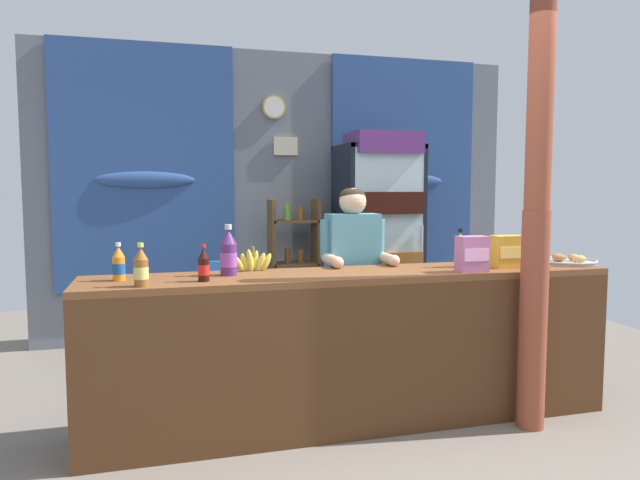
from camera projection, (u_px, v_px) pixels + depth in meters
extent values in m
plane|color=slate|center=(333.00, 387.00, 4.36)|extent=(7.26, 7.26, 0.00)
cube|color=slate|center=(284.00, 195.00, 5.90)|extent=(4.80, 0.12, 2.83)
cube|color=#2D4C89|center=(145.00, 168.00, 5.43)|extent=(1.65, 0.04, 2.31)
ellipsoid|color=#2D4C89|center=(145.00, 180.00, 5.42)|extent=(0.91, 0.10, 0.16)
cube|color=#2D4C89|center=(404.00, 170.00, 6.13)|extent=(1.58, 0.04, 2.31)
ellipsoid|color=#2D4C89|center=(404.00, 181.00, 6.12)|extent=(0.87, 0.10, 0.16)
cylinder|color=tan|center=(274.00, 107.00, 5.71)|extent=(0.24, 0.03, 0.24)
cylinder|color=white|center=(274.00, 107.00, 5.70)|extent=(0.20, 0.01, 0.20)
cube|color=beige|center=(286.00, 146.00, 5.78)|extent=(0.24, 0.02, 0.18)
cube|color=brown|center=(355.00, 275.00, 3.63)|extent=(3.30, 0.58, 0.04)
cube|color=#4E2E18|center=(370.00, 363.00, 3.41)|extent=(3.30, 0.04, 0.92)
cube|color=#4E2E18|center=(82.00, 372.00, 3.24)|extent=(0.08, 0.52, 0.92)
cube|color=#4E2E18|center=(570.00, 333.00, 4.10)|extent=(0.08, 0.52, 0.92)
cylinder|color=brown|center=(533.00, 320.00, 3.56)|extent=(0.17, 0.17, 1.35)
cylinder|color=brown|center=(540.00, 97.00, 3.44)|extent=(0.15, 0.15, 1.35)
ellipsoid|color=brown|center=(545.00, 268.00, 3.55)|extent=(0.06, 0.05, 0.08)
cube|color=black|center=(367.00, 242.00, 5.84)|extent=(0.74, 0.04, 1.89)
cube|color=black|center=(342.00, 246.00, 5.47)|extent=(0.04, 0.60, 1.89)
cube|color=black|center=(411.00, 244.00, 5.66)|extent=(0.04, 0.60, 1.89)
cube|color=black|center=(378.00, 148.00, 5.48)|extent=(0.74, 0.60, 0.04)
cube|color=black|center=(376.00, 337.00, 5.64)|extent=(0.74, 0.60, 0.08)
cube|color=silver|center=(389.00, 242.00, 5.28)|extent=(0.68, 0.02, 1.73)
cylinder|color=#B7B7BC|center=(422.00, 247.00, 5.34)|extent=(0.02, 0.02, 0.40)
cube|color=silver|center=(377.00, 270.00, 5.59)|extent=(0.66, 0.52, 0.02)
cube|color=brown|center=(382.00, 261.00, 5.46)|extent=(0.62, 0.48, 0.20)
cube|color=silver|center=(377.00, 214.00, 5.54)|extent=(0.66, 0.52, 0.02)
cube|color=black|center=(382.00, 203.00, 5.41)|extent=(0.62, 0.48, 0.20)
cube|color=silver|center=(378.00, 156.00, 5.49)|extent=(0.66, 0.52, 0.02)
cube|color=#56286B|center=(383.00, 143.00, 5.37)|extent=(0.62, 0.48, 0.20)
cube|color=brown|center=(272.00, 272.00, 5.55)|extent=(0.04, 0.28, 1.38)
cube|color=brown|center=(316.00, 270.00, 5.67)|extent=(0.04, 0.28, 1.38)
cube|color=brown|center=(294.00, 221.00, 5.57)|extent=(0.44, 0.28, 0.02)
cylinder|color=#75C64C|center=(287.00, 212.00, 5.54)|extent=(0.07, 0.07, 0.15)
cylinder|color=brown|center=(301.00, 213.00, 5.58)|extent=(0.07, 0.07, 0.13)
cube|color=brown|center=(294.00, 264.00, 5.60)|extent=(0.44, 0.28, 0.02)
cylinder|color=brown|center=(287.00, 256.00, 5.58)|extent=(0.05, 0.05, 0.14)
cylinder|color=brown|center=(301.00, 256.00, 5.62)|extent=(0.06, 0.06, 0.12)
cube|color=brown|center=(294.00, 306.00, 5.64)|extent=(0.44, 0.28, 0.02)
cylinder|color=orange|center=(288.00, 298.00, 5.62)|extent=(0.05, 0.05, 0.14)
cylinder|color=brown|center=(301.00, 297.00, 5.65)|extent=(0.05, 0.05, 0.15)
cube|color=#3884D6|center=(224.00, 315.00, 4.78)|extent=(0.60, 0.60, 0.04)
cube|color=#3884D6|center=(233.00, 285.00, 4.96)|extent=(0.38, 0.25, 0.40)
cylinder|color=#3884D6|center=(193.00, 346.00, 4.67)|extent=(0.04, 0.04, 0.44)
cylinder|color=#3884D6|center=(237.00, 349.00, 4.57)|extent=(0.04, 0.04, 0.44)
cylinder|color=#3884D6|center=(213.00, 335.00, 5.03)|extent=(0.04, 0.04, 0.44)
cylinder|color=#3884D6|center=(254.00, 337.00, 4.94)|extent=(0.04, 0.04, 0.44)
cube|color=#3884D6|center=(201.00, 300.00, 4.82)|extent=(0.24, 0.36, 0.03)
cube|color=#3884D6|center=(246.00, 302.00, 4.72)|extent=(0.24, 0.36, 0.03)
cylinder|color=#28282D|center=(342.00, 341.00, 4.12)|extent=(0.11, 0.11, 0.80)
cylinder|color=#28282D|center=(362.00, 340.00, 4.16)|extent=(0.11, 0.11, 0.80)
cube|color=teal|center=(352.00, 249.00, 4.09)|extent=(0.36, 0.20, 0.50)
sphere|color=#DBB28E|center=(353.00, 202.00, 4.06)|extent=(0.19, 0.19, 0.19)
ellipsoid|color=#2D2319|center=(352.00, 195.00, 4.06)|extent=(0.18, 0.18, 0.10)
cylinder|color=teal|center=(326.00, 239.00, 4.03)|extent=(0.08, 0.08, 0.26)
cylinder|color=#DBB28E|center=(332.00, 260.00, 3.89)|extent=(0.07, 0.26, 0.07)
sphere|color=#DBB28E|center=(338.00, 263.00, 3.77)|extent=(0.08, 0.08, 0.08)
cylinder|color=teal|center=(379.00, 238.00, 4.13)|extent=(0.08, 0.08, 0.26)
cylinder|color=#DBB28E|center=(387.00, 258.00, 4.00)|extent=(0.07, 0.26, 0.07)
sphere|color=#DBB28E|center=(394.00, 261.00, 3.87)|extent=(0.08, 0.08, 0.08)
cylinder|color=#56286B|center=(229.00, 260.00, 3.48)|extent=(0.10, 0.10, 0.19)
cone|color=#56286B|center=(228.00, 237.00, 3.47)|extent=(0.10, 0.10, 0.09)
cylinder|color=silver|center=(228.00, 227.00, 3.46)|extent=(0.04, 0.04, 0.03)
cylinder|color=purple|center=(229.00, 260.00, 3.48)|extent=(0.10, 0.10, 0.09)
cylinder|color=#75C64C|center=(460.00, 255.00, 3.85)|extent=(0.07, 0.07, 0.16)
cone|color=#75C64C|center=(460.00, 238.00, 3.84)|extent=(0.07, 0.07, 0.07)
cylinder|color=black|center=(460.00, 230.00, 3.84)|extent=(0.03, 0.03, 0.03)
cylinder|color=yellow|center=(460.00, 255.00, 3.85)|extent=(0.07, 0.07, 0.07)
cylinder|color=black|center=(204.00, 270.00, 3.25)|extent=(0.06, 0.06, 0.13)
cone|color=black|center=(203.00, 253.00, 3.25)|extent=(0.06, 0.06, 0.06)
cylinder|color=red|center=(203.00, 246.00, 3.24)|extent=(0.03, 0.03, 0.02)
cylinder|color=red|center=(204.00, 270.00, 3.25)|extent=(0.06, 0.06, 0.06)
cylinder|color=brown|center=(141.00, 273.00, 3.08)|extent=(0.08, 0.08, 0.14)
cone|color=brown|center=(141.00, 253.00, 3.07)|extent=(0.08, 0.08, 0.07)
cylinder|color=#E5CC4C|center=(140.00, 245.00, 3.07)|extent=(0.03, 0.03, 0.02)
cylinder|color=#E5D166|center=(141.00, 273.00, 3.08)|extent=(0.08, 0.08, 0.07)
cylinder|color=orange|center=(119.00, 269.00, 3.28)|extent=(0.07, 0.07, 0.13)
cone|color=orange|center=(118.00, 252.00, 3.27)|extent=(0.07, 0.07, 0.06)
cylinder|color=white|center=(118.00, 244.00, 3.27)|extent=(0.03, 0.03, 0.02)
cylinder|color=#194C99|center=(119.00, 269.00, 3.28)|extent=(0.07, 0.07, 0.06)
cube|color=#B76699|center=(472.00, 254.00, 3.63)|extent=(0.19, 0.11, 0.22)
cube|color=#F7A5D8|center=(477.00, 255.00, 3.58)|extent=(0.17, 0.00, 0.08)
cube|color=gold|center=(507.00, 252.00, 3.83)|extent=(0.20, 0.12, 0.21)
cube|color=#FFE26D|center=(513.00, 253.00, 3.77)|extent=(0.18, 0.00, 0.07)
cylinder|color=#BCBCC1|center=(566.00, 262.00, 4.04)|extent=(0.39, 0.39, 0.02)
torus|color=#BCBCC1|center=(566.00, 260.00, 4.04)|extent=(0.40, 0.40, 0.02)
ellipsoid|color=#C68947|center=(574.00, 257.00, 4.05)|extent=(0.07, 0.06, 0.05)
ellipsoid|color=#A36638|center=(558.00, 257.00, 4.10)|extent=(0.09, 0.07, 0.05)
ellipsoid|color=#A36638|center=(559.00, 258.00, 4.02)|extent=(0.10, 0.07, 0.05)
ellipsoid|color=tan|center=(579.00, 259.00, 3.94)|extent=(0.10, 0.07, 0.05)
ellipsoid|color=#DBCC42|center=(239.00, 264.00, 3.64)|extent=(0.09, 0.04, 0.12)
ellipsoid|color=#DBCC42|center=(244.00, 263.00, 3.65)|extent=(0.07, 0.03, 0.13)
ellipsoid|color=#DBCC42|center=(250.00, 261.00, 3.66)|extent=(0.06, 0.04, 0.15)
ellipsoid|color=#DBCC42|center=(255.00, 261.00, 3.68)|extent=(0.06, 0.04, 0.14)
ellipsoid|color=#DBCC42|center=(261.00, 262.00, 3.68)|extent=(0.08, 0.03, 0.13)
ellipsoid|color=#DBCC42|center=(267.00, 262.00, 3.69)|extent=(0.09, 0.04, 0.13)
cylinder|color=olive|center=(253.00, 250.00, 3.66)|extent=(0.02, 0.02, 0.05)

